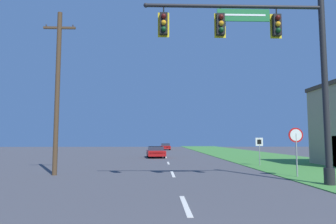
% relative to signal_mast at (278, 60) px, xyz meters
% --- Properties ---
extents(grass_verge_right, '(10.00, 110.00, 0.04)m').
position_rel_signal_mast_xyz_m(grass_verge_right, '(6.14, 20.43, -5.34)').
color(grass_verge_right, '#428438').
rests_on(grass_verge_right, ground).
extents(road_center_line, '(0.16, 34.80, 0.01)m').
position_rel_signal_mast_xyz_m(road_center_line, '(-4.36, 12.43, -5.35)').
color(road_center_line, silver).
rests_on(road_center_line, ground).
extents(signal_mast, '(8.09, 0.47, 8.60)m').
position_rel_signal_mast_xyz_m(signal_mast, '(0.00, 0.00, 0.00)').
color(signal_mast, '#232326').
rests_on(signal_mast, grass_verge_right).
extents(car_ahead, '(2.18, 4.51, 1.19)m').
position_rel_signal_mast_xyz_m(car_ahead, '(-5.47, 20.29, -4.76)').
color(car_ahead, black).
rests_on(car_ahead, ground).
extents(far_car, '(1.82, 4.55, 1.19)m').
position_rel_signal_mast_xyz_m(far_car, '(-3.84, 45.19, -4.76)').
color(far_car, black).
rests_on(far_car, ground).
extents(stop_sign, '(0.76, 0.07, 2.50)m').
position_rel_signal_mast_xyz_m(stop_sign, '(1.96, 2.78, -3.50)').
color(stop_sign, gray).
rests_on(stop_sign, grass_verge_right).
extents(route_sign_post, '(0.55, 0.06, 2.03)m').
position_rel_signal_mast_xyz_m(route_sign_post, '(2.30, 9.49, -3.83)').
color(route_sign_post, gray).
rests_on(route_sign_post, grass_verge_right).
extents(utility_pole_near, '(1.80, 0.26, 9.18)m').
position_rel_signal_mast_xyz_m(utility_pole_near, '(-10.82, 4.15, -0.62)').
color(utility_pole_near, '#4C3823').
rests_on(utility_pole_near, ground).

